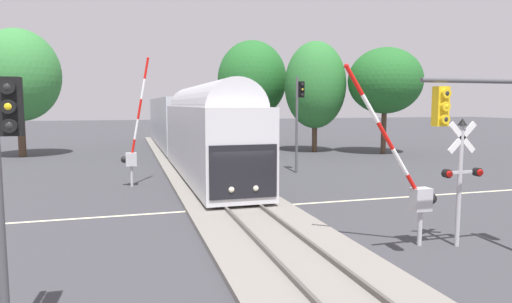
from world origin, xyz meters
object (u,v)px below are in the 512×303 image
traffic_signal_near_left (5,158)px  oak_far_right (315,85)px  crossing_gate_near (414,186)px  elm_centre_background (252,80)px  commuter_train (184,124)px  traffic_signal_far_side (299,109)px  crossing_gate_far (132,147)px  crossing_signal_mast (461,169)px  traffic_signal_near_right (511,121)px  maple_right_background (385,81)px  pine_left_background (18,75)px

traffic_signal_near_left → oak_far_right: oak_far_right is taller
crossing_gate_near → elm_centre_background: bearing=83.3°
commuter_train → traffic_signal_far_side: traffic_signal_far_side is taller
commuter_train → oak_far_right: oak_far_right is taller
traffic_signal_near_left → crossing_gate_far: bearing=81.8°
crossing_signal_mast → traffic_signal_near_right: bearing=-84.2°
commuter_train → maple_right_background: (17.23, -1.17, 3.58)m
traffic_signal_near_left → elm_centre_background: bearing=67.8°
traffic_signal_far_side → traffic_signal_near_right: (-0.62, -16.79, -0.14)m
crossing_gate_near → traffic_signal_far_side: bearing=81.9°
oak_far_right → elm_centre_background: elm_centre_background is taller
crossing_gate_near → oak_far_right: 27.64m
crossing_gate_far → pine_left_background: bearing=117.6°
elm_centre_background → traffic_signal_near_right: bearing=-93.8°
crossing_gate_near → oak_far_right: oak_far_right is taller
traffic_signal_near_right → elm_centre_background: elm_centre_background is taller
crossing_gate_far → traffic_signal_near_right: 17.68m
elm_centre_background → crossing_gate_far: bearing=-122.4°
crossing_signal_mast → oak_far_right: (6.80, 26.50, 3.65)m
traffic_signal_near_right → oak_far_right: bearing=76.7°
commuter_train → elm_centre_background: 11.24m
traffic_signal_far_side → pine_left_background: (-18.78, 14.46, 2.62)m
traffic_signal_near_left → oak_far_right: size_ratio=0.51×
traffic_signal_far_side → crossing_gate_far: bearing=-168.8°
traffic_signal_near_left → pine_left_background: (-6.32, 32.31, 3.24)m
pine_left_background → elm_centre_background: bearing=5.8°
crossing_gate_near → crossing_signal_mast: size_ratio=1.39×
commuter_train → crossing_signal_mast: size_ratio=10.25×
maple_right_background → traffic_signal_near_right: bearing=-115.4°
commuter_train → crossing_signal_mast: 25.09m
crossing_gate_far → traffic_signal_near_right: bearing=-57.1°
traffic_signal_near_left → traffic_signal_near_right: size_ratio=0.98×
crossing_signal_mast → traffic_signal_far_side: bearing=87.1°
crossing_gate_far → pine_left_background: 19.14m
crossing_signal_mast → traffic_signal_near_left: size_ratio=0.77×
pine_left_background → elm_centre_background: (20.37, 2.07, 0.08)m
commuter_train → maple_right_background: 17.64m
crossing_gate_near → oak_far_right: bearing=72.7°
crossing_signal_mast → traffic_signal_far_side: 15.34m
crossing_gate_far → pine_left_background: pine_left_background is taller
crossing_signal_mast → traffic_signal_near_left: bearing=-167.4°
traffic_signal_near_right → crossing_gate_far: bearing=122.9°
commuter_train → traffic_signal_near_left: bearing=-103.3°
traffic_signal_far_side → maple_right_background: 14.02m
traffic_signal_far_side → pine_left_background: 23.85m
crossing_gate_far → traffic_signal_far_side: bearing=11.2°
pine_left_background → oak_far_right: pine_left_background is taller
crossing_gate_far → traffic_signal_far_side: crossing_gate_far is taller
commuter_train → traffic_signal_near_right: commuter_train is taller
oak_far_right → traffic_signal_far_side: bearing=-118.1°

